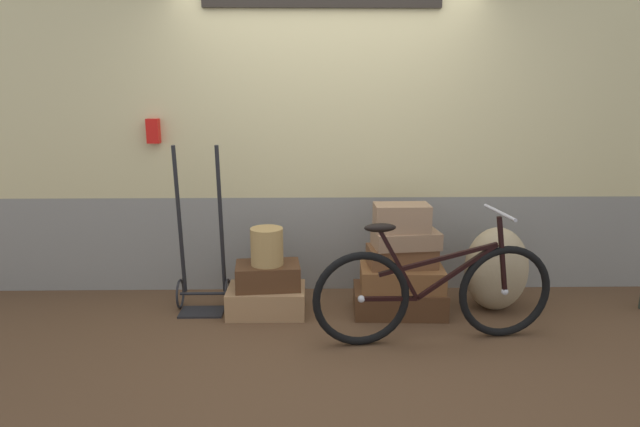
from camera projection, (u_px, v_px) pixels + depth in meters
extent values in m
cube|color=#513823|center=(331.00, 328.00, 4.14)|extent=(9.10, 5.20, 0.06)
cube|color=gray|center=(327.00, 241.00, 4.86)|extent=(7.10, 0.20, 0.83)
cube|color=#CCBC84|center=(328.00, 90.00, 4.56)|extent=(7.10, 0.20, 1.80)
cube|color=red|center=(153.00, 131.00, 4.48)|extent=(0.10, 0.08, 0.20)
cube|color=#9E754C|center=(266.00, 300.00, 4.32)|extent=(0.61, 0.39, 0.21)
cube|color=#4C2D19|center=(268.00, 276.00, 4.28)|extent=(0.53, 0.36, 0.19)
cube|color=#4C2D19|center=(399.00, 300.00, 4.32)|extent=(0.73, 0.43, 0.21)
cube|color=brown|center=(402.00, 277.00, 4.29)|extent=(0.67, 0.41, 0.17)
cube|color=brown|center=(402.00, 256.00, 4.28)|extent=(0.55, 0.32, 0.16)
cube|color=#937051|center=(406.00, 239.00, 4.24)|extent=(0.53, 0.35, 0.13)
cube|color=#937051|center=(402.00, 218.00, 4.20)|extent=(0.43, 0.25, 0.21)
cylinder|color=#A8844C|center=(267.00, 246.00, 4.22)|extent=(0.25, 0.25, 0.29)
torus|color=black|center=(180.00, 294.00, 4.42)|extent=(0.02, 0.24, 0.24)
torus|color=black|center=(228.00, 293.00, 4.42)|extent=(0.02, 0.24, 0.24)
cylinder|color=black|center=(204.00, 294.00, 4.42)|extent=(0.39, 0.02, 0.02)
cylinder|color=black|center=(179.00, 221.00, 4.28)|extent=(0.03, 0.14, 1.21)
cylinder|color=black|center=(221.00, 221.00, 4.28)|extent=(0.03, 0.14, 1.21)
cube|color=black|center=(202.00, 312.00, 4.34)|extent=(0.35, 0.22, 0.02)
ellipsoid|color=#9E8966|center=(496.00, 269.00, 4.35)|extent=(0.50, 0.43, 0.68)
torus|color=black|center=(361.00, 299.00, 3.73)|extent=(0.68, 0.13, 0.68)
sphere|color=#B2B2B7|center=(361.00, 299.00, 3.73)|extent=(0.05, 0.05, 0.05)
torus|color=black|center=(505.00, 292.00, 3.87)|extent=(0.68, 0.13, 0.68)
sphere|color=#B2B2B7|center=(505.00, 292.00, 3.87)|extent=(0.05, 0.05, 0.05)
cube|color=black|center=(457.00, 271.00, 3.78)|extent=(0.58, 0.09, 0.40)
cube|color=black|center=(399.00, 265.00, 3.71)|extent=(0.30, 0.06, 0.51)
cube|color=black|center=(389.00, 299.00, 3.76)|extent=(0.40, 0.07, 0.04)
cube|color=black|center=(439.00, 259.00, 3.74)|extent=(0.84, 0.12, 0.21)
cube|color=black|center=(502.00, 255.00, 3.80)|extent=(0.12, 0.04, 0.56)
ellipsoid|color=black|center=(380.00, 228.00, 3.63)|extent=(0.23, 0.11, 0.06)
cylinder|color=#A5A5AD|center=(500.00, 212.00, 3.72)|extent=(0.08, 0.46, 0.02)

